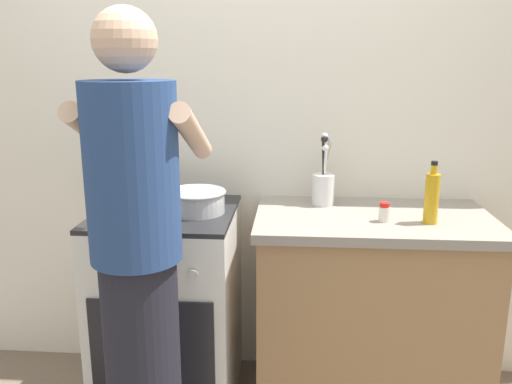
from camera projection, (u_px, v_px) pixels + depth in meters
back_wall at (293, 122)px, 2.52m from camera, size 3.20×0.10×2.50m
countertop at (369, 312)px, 2.35m from camera, size 1.00×0.60×0.90m
stove_range at (169, 306)px, 2.42m from camera, size 0.60×0.62×0.90m
pot at (135, 195)px, 2.33m from camera, size 0.27×0.21×0.12m
mixing_bowl at (196, 200)px, 2.27m from camera, size 0.26×0.26×0.10m
utensil_crock at (323, 184)px, 2.39m from camera, size 0.10×0.10×0.33m
spice_bottle at (384, 212)px, 2.15m from camera, size 0.04×0.04×0.08m
oil_bottle at (432, 197)px, 2.11m from camera, size 0.06×0.06×0.25m
person at (138, 269)px, 1.78m from camera, size 0.41×0.50×1.70m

